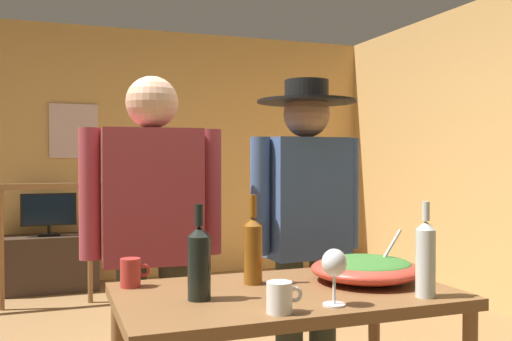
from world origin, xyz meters
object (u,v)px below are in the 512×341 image
at_px(flat_screen_tv, 49,211).
at_px(wine_glass, 334,265).
at_px(mug_white, 280,297).
at_px(stair_railing, 65,225).
at_px(person_standing_left, 152,230).
at_px(salad_bowl, 366,268).
at_px(serving_table, 285,318).
at_px(mug_red, 131,273).
at_px(wine_bottle_dark, 199,261).
at_px(wine_bottle_amber, 253,249).
at_px(wine_bottle_clear, 426,257).
at_px(person_standing_right, 306,220).
at_px(framed_picture, 74,131).
at_px(tv_console, 49,263).

distance_m(flat_screen_tv, wine_glass, 4.19).
height_order(flat_screen_tv, mug_white, flat_screen_tv).
relative_size(stair_railing, mug_white, 25.63).
relative_size(stair_railing, flat_screen_tv, 5.89).
distance_m(mug_white, person_standing_left, 0.91).
relative_size(salad_bowl, person_standing_left, 0.25).
height_order(flat_screen_tv, serving_table, flat_screen_tv).
relative_size(stair_railing, mug_red, 26.98).
bearing_deg(wine_bottle_dark, wine_bottle_amber, 33.38).
bearing_deg(wine_glass, person_standing_left, 116.66).
distance_m(wine_bottle_clear, wine_bottle_dark, 0.75).
distance_m(mug_red, person_standing_right, 0.95).
xyz_separation_m(wine_bottle_clear, mug_white, (-0.53, -0.02, -0.09)).
relative_size(framed_picture, person_standing_left, 0.34).
relative_size(salad_bowl, wine_glass, 2.29).
height_order(mug_white, person_standing_right, person_standing_right).
relative_size(framed_picture, serving_table, 0.47).
relative_size(salad_bowl, mug_red, 3.79).
relative_size(wine_bottle_dark, person_standing_right, 0.19).
distance_m(tv_console, salad_bowl, 4.06).
relative_size(framed_picture, wine_bottle_dark, 1.74).
height_order(wine_bottle_clear, wine_bottle_dark, wine_bottle_clear).
relative_size(wine_bottle_clear, person_standing_right, 0.20).
bearing_deg(wine_glass, wine_bottle_dark, 150.66).
bearing_deg(salad_bowl, flat_screen_tv, 106.59).
relative_size(wine_glass, wine_bottle_dark, 0.57).
xyz_separation_m(tv_console, serving_table, (0.80, -3.89, 0.44)).
distance_m(flat_screen_tv, wine_bottle_clear, 4.28).
xyz_separation_m(stair_railing, mug_white, (0.54, -3.56, 0.16)).
bearing_deg(flat_screen_tv, tv_console, 90.00).
bearing_deg(wine_glass, tv_console, 101.82).
bearing_deg(serving_table, wine_bottle_clear, -31.70).
distance_m(tv_console, flat_screen_tv, 0.51).
bearing_deg(wine_bottle_dark, stair_railing, 95.96).
xyz_separation_m(wine_bottle_clear, person_standing_left, (-0.77, 0.86, 0.02)).
distance_m(salad_bowl, mug_white, 0.55).
height_order(serving_table, mug_white, mug_white).
relative_size(mug_white, person_standing_right, 0.07).
distance_m(tv_console, person_standing_left, 3.38).
xyz_separation_m(stair_railing, wine_bottle_amber, (0.59, -3.16, 0.24)).
xyz_separation_m(serving_table, salad_bowl, (0.34, 0.03, 0.15)).
distance_m(wine_bottle_amber, wine_bottle_clear, 0.61).
xyz_separation_m(serving_table, wine_bottle_amber, (-0.07, 0.13, 0.23)).
bearing_deg(serving_table, wine_bottle_amber, 119.07).
relative_size(wine_glass, mug_red, 1.65).
bearing_deg(tv_console, mug_red, -85.35).
distance_m(wine_bottle_clear, person_standing_left, 1.15).
relative_size(stair_railing, tv_console, 3.25).
bearing_deg(framed_picture, tv_console, -129.74).
height_order(serving_table, wine_bottle_amber, wine_bottle_amber).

